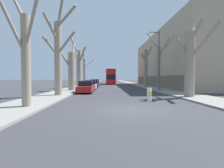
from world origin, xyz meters
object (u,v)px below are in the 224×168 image
traffic_bollard (149,94)px  parked_car_2 (93,84)px  street_tree_right_1 (159,65)px  lamp_post (158,58)px  parked_car_3 (95,83)px  street_tree_right_0 (191,59)px  parked_car_0 (86,87)px  double_decker_bus (111,76)px  street_tree_left_3 (79,66)px  street_tree_left_1 (58,54)px  street_tree_left_0 (25,55)px  street_tree_left_2 (71,69)px  parked_car_1 (90,85)px  street_tree_right_2 (146,67)px  street_tree_left_4 (85,71)px

traffic_bollard → parked_car_2: bearing=106.8°
street_tree_right_1 → lamp_post: (-0.66, -1.70, 0.78)m
parked_car_2 → parked_car_3: bearing=90.0°
street_tree_right_0 → traffic_bollard: (-4.18, -1.99, -2.93)m
street_tree_right_0 → parked_car_0: bearing=150.6°
double_decker_bus → lamp_post: (5.68, -27.84, 2.04)m
street_tree_left_3 → lamp_post: bearing=-35.3°
street_tree_left_1 → parked_car_0: 5.73m
street_tree_left_0 → parked_car_3: bearing=85.5°
parked_car_0 → parked_car_3: size_ratio=1.01×
street_tree_left_0 → street_tree_right_1: bearing=49.6°
street_tree_left_1 → street_tree_right_0: street_tree_left_1 is taller
street_tree_left_2 → street_tree_right_0: 15.17m
street_tree_left_1 → parked_car_2: bearing=82.1°
street_tree_left_1 → double_decker_bus: bearing=80.3°
parked_car_2 → parked_car_3: size_ratio=0.90×
parked_car_1 → lamp_post: 10.73m
street_tree_right_0 → parked_car_0: size_ratio=1.53×
street_tree_right_2 → parked_car_0: 15.99m
street_tree_left_0 → parked_car_3: street_tree_left_0 is taller
parked_car_2 → lamp_post: lamp_post is taller
street_tree_right_2 → lamp_post: bearing=-93.6°
street_tree_left_2 → double_decker_bus: bearing=77.3°
street_tree_left_1 → traffic_bollard: 9.50m
street_tree_left_2 → street_tree_left_3: street_tree_left_3 is taller
double_decker_bus → traffic_bollard: double_decker_bus is taller
parked_car_2 → street_tree_right_2: bearing=2.6°
street_tree_left_4 → parked_car_3: size_ratio=1.64×
street_tree_right_1 → parked_car_2: street_tree_right_1 is taller
street_tree_right_0 → double_decker_bus: size_ratio=0.66×
street_tree_left_1 → double_decker_bus: 34.19m
street_tree_left_2 → parked_car_3: street_tree_left_2 is taller
street_tree_left_2 → parked_car_3: bearing=80.6°
double_decker_bus → street_tree_right_0: bearing=-79.7°
street_tree_left_2 → street_tree_left_3: bearing=90.1°
street_tree_left_2 → street_tree_left_4: (0.04, 14.00, 0.36)m
double_decker_bus → parked_car_1: (-3.60, -23.97, -1.70)m
street_tree_left_1 → double_decker_bus: street_tree_left_1 is taller
street_tree_left_3 → street_tree_right_1: street_tree_left_3 is taller
street_tree_left_3 → double_decker_bus: bearing=73.0°
street_tree_left_1 → street_tree_left_4: street_tree_left_1 is taller
street_tree_right_2 → double_decker_bus: (-6.33, 17.50, -1.46)m
street_tree_left_0 → street_tree_left_2: size_ratio=1.01×
street_tree_left_4 → parked_car_1: street_tree_left_4 is taller
street_tree_left_3 → street_tree_left_4: bearing=89.6°
street_tree_left_3 → street_tree_right_0: size_ratio=1.32×
street_tree_left_0 → street_tree_right_0: street_tree_left_0 is taller
street_tree_left_4 → street_tree_left_3: bearing=-90.4°
parked_car_2 → parked_car_3: 5.84m
traffic_bollard → street_tree_right_2: bearing=78.3°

